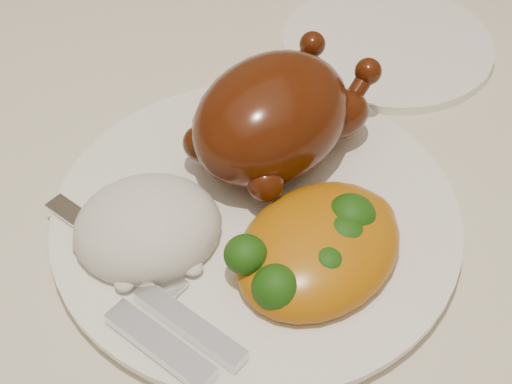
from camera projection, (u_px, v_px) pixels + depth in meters
name	position (u px, v px, depth m)	size (l,w,h in m)	color
dining_table	(88.00, 264.00, 0.63)	(1.60, 0.90, 0.76)	brown
tablecloth	(72.00, 209.00, 0.58)	(1.73, 1.03, 0.18)	beige
dinner_plate	(256.00, 216.00, 0.53)	(0.29, 0.29, 0.01)	white
side_plate	(387.00, 44.00, 0.68)	(0.20, 0.20, 0.01)	white
roast_chicken	(275.00, 115.00, 0.53)	(0.18, 0.15, 0.09)	#4D1B08
rice_mound	(148.00, 228.00, 0.50)	(0.12, 0.11, 0.05)	silver
mac_and_cheese	(323.00, 245.00, 0.49)	(0.16, 0.15, 0.05)	#B66B0B
cutlery	(158.00, 302.00, 0.46)	(0.08, 0.19, 0.01)	silver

